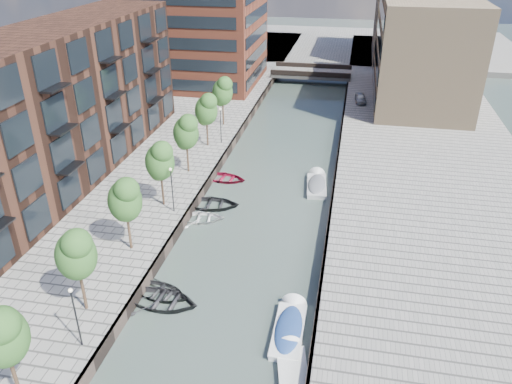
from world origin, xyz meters
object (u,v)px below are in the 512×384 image
(tree_5, at_px, (206,108))
(tree_4, at_px, (186,131))
(tree_0, at_px, (2,334))
(sloop_3, at_px, (201,220))
(motorboat_3, at_px, (289,326))
(motorboat_4, at_px, (317,184))
(sloop_1, at_px, (160,295))
(car, at_px, (361,98))
(tree_2, at_px, (125,198))
(tree_1, at_px, (75,252))
(tree_3, at_px, (160,160))
(tree_6, at_px, (222,91))
(sloop_2, at_px, (225,180))
(bridge, at_px, (312,73))
(sloop_0, at_px, (163,304))
(motorboat_2, at_px, (292,370))
(sloop_4, at_px, (212,207))

(tree_5, bearing_deg, tree_4, -90.00)
(tree_0, bearing_deg, sloop_3, 80.27)
(motorboat_3, bearing_deg, motorboat_4, 90.30)
(sloop_1, xyz_separation_m, car, (13.05, 44.22, 1.61))
(tree_2, relative_size, sloop_3, 1.43)
(tree_1, distance_m, motorboat_3, 14.03)
(tree_1, bearing_deg, tree_3, 90.00)
(tree_0, distance_m, tree_6, 42.00)
(tree_2, bearing_deg, tree_0, -90.00)
(tree_0, relative_size, sloop_3, 1.43)
(sloop_2, bearing_deg, tree_1, 176.57)
(tree_1, xyz_separation_m, tree_6, (0.00, 35.00, 0.00))
(bridge, bearing_deg, car, -58.67)
(tree_3, bearing_deg, sloop_0, -70.30)
(tree_6, height_order, motorboat_2, tree_6)
(sloop_0, height_order, motorboat_3, motorboat_3)
(tree_3, xyz_separation_m, sloop_3, (3.53, -0.43, -5.31))
(sloop_1, bearing_deg, sloop_0, -138.70)
(tree_0, height_order, sloop_0, tree_0)
(tree_6, distance_m, car, 21.20)
(sloop_0, xyz_separation_m, sloop_2, (-0.59, 19.27, 0.00))
(tree_4, height_order, sloop_4, tree_4)
(tree_5, relative_size, car, 1.65)
(tree_4, height_order, sloop_1, tree_4)
(bridge, bearing_deg, sloop_1, -94.80)
(motorboat_3, bearing_deg, sloop_0, 175.46)
(bridge, xyz_separation_m, sloop_2, (-4.94, -39.33, -1.39))
(tree_2, distance_m, tree_5, 21.00)
(sloop_2, relative_size, motorboat_4, 0.81)
(tree_5, height_order, car, tree_5)
(sloop_3, height_order, motorboat_2, motorboat_2)
(car, bearing_deg, motorboat_4, -104.38)
(tree_0, bearing_deg, sloop_0, 66.19)
(tree_6, xyz_separation_m, sloop_3, (3.53, -21.43, -5.31))
(sloop_1, bearing_deg, tree_4, 23.93)
(motorboat_3, bearing_deg, bridge, 94.31)
(motorboat_3, distance_m, car, 45.99)
(car, bearing_deg, motorboat_2, -99.35)
(tree_3, height_order, tree_5, same)
(tree_6, bearing_deg, tree_4, -90.00)
(motorboat_3, relative_size, car, 1.48)
(motorboat_3, bearing_deg, motorboat_2, -79.39)
(tree_0, distance_m, tree_4, 28.00)
(tree_3, xyz_separation_m, tree_5, (0.00, 14.00, 0.00))
(sloop_0, xyz_separation_m, sloop_1, (-0.49, 0.89, 0.00))
(tree_5, bearing_deg, sloop_0, -80.79)
(motorboat_4, bearing_deg, sloop_0, -113.76)
(tree_2, distance_m, motorboat_2, 16.95)
(tree_3, distance_m, motorboat_3, 18.58)
(tree_3, distance_m, sloop_2, 9.99)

